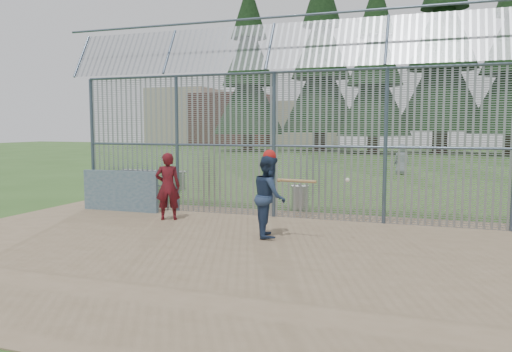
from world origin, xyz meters
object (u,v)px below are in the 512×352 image
at_px(dugout_wall, 120,191).
at_px(bleacher, 149,179).
at_px(batter, 269,196).
at_px(trash_can, 300,197).
at_px(onlooker, 168,186).

distance_m(dugout_wall, bleacher, 5.53).
bearing_deg(dugout_wall, batter, -19.62).
xyz_separation_m(trash_can, bleacher, (-7.12, 3.03, 0.03)).
bearing_deg(trash_can, bleacher, 156.94).
bearing_deg(batter, trash_can, -18.24).
xyz_separation_m(dugout_wall, trash_can, (4.99, 2.06, -0.24)).
relative_size(trash_can, bleacher, 0.27).
relative_size(dugout_wall, trash_can, 3.05).
distance_m(dugout_wall, batter, 5.60).
bearing_deg(trash_can, dugout_wall, -157.55).
xyz_separation_m(batter, bleacher, (-7.40, 6.97, -0.54)).
bearing_deg(onlooker, bleacher, -78.89).
xyz_separation_m(batter, onlooker, (-3.22, 1.09, -0.02)).
xyz_separation_m(dugout_wall, bleacher, (-2.13, 5.10, -0.21)).
relative_size(dugout_wall, batter, 1.34).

